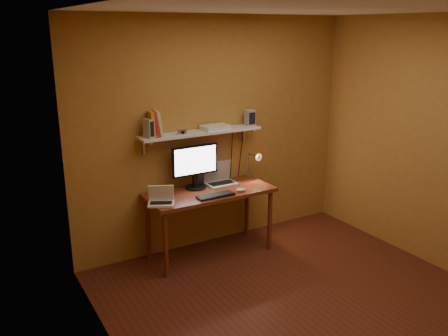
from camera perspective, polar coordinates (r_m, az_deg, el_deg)
room at (r=4.12m, az=9.92°, el=0.05°), size 3.44×3.24×2.64m
desk at (r=5.19m, az=-1.71°, el=-3.64°), size 1.40×0.60×0.75m
wall_shelf at (r=5.16m, az=-2.81°, el=4.27°), size 1.40×0.25×0.21m
monitor at (r=5.17m, az=-3.50°, el=0.43°), size 0.54×0.23×0.49m
laptop at (r=5.37m, az=-0.54°, el=-1.22°), size 0.34×0.25×0.25m
netbook at (r=4.80m, az=-7.58°, el=-3.69°), size 0.31×0.28×0.19m
keyboard at (r=4.98m, az=-1.01°, el=-3.34°), size 0.41×0.14×0.02m
mouse at (r=5.13m, az=2.05°, el=-2.64°), size 0.12×0.09×0.04m
desk_lamp at (r=5.53m, az=3.66°, el=0.80°), size 0.09×0.23×0.38m
speaker_left at (r=4.89m, az=-8.84°, el=4.77°), size 0.14×0.14×0.20m
speaker_right at (r=5.46m, az=3.14°, el=6.06°), size 0.10×0.10×0.18m
books at (r=4.93m, az=-8.26°, el=5.29°), size 0.16×0.19×0.26m
shelf_camera at (r=4.99m, az=-5.05°, el=4.33°), size 0.10×0.04×0.06m
router at (r=5.24m, az=-1.05°, el=4.92°), size 0.30×0.20×0.05m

